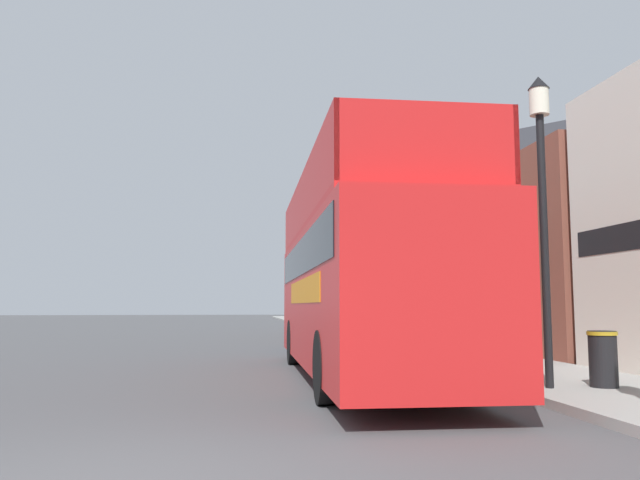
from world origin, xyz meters
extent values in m
plane|color=#4C4C4F|center=(0.00, 21.00, 0.00)|extent=(144.00, 144.00, 0.00)
cube|color=#999993|center=(6.97, 18.00, 0.07)|extent=(3.17, 108.00, 0.14)
cube|color=brown|center=(11.55, 18.75, 2.82)|extent=(6.00, 21.11, 5.64)
pyramid|color=#2D2D33|center=(11.55, 18.75, 7.12)|extent=(6.00, 21.11, 2.95)
cube|color=red|center=(3.45, 6.91, 1.60)|extent=(2.60, 10.67, 2.60)
cube|color=orange|center=(3.44, 6.38, 1.73)|extent=(2.53, 5.89, 0.45)
cube|color=black|center=(3.45, 6.91, 2.40)|extent=(2.61, 9.82, 0.70)
cube|color=red|center=(3.45, 6.91, 2.95)|extent=(2.58, 9.82, 0.10)
cube|color=red|center=(2.28, 6.93, 3.52)|extent=(0.24, 9.77, 1.05)
cube|color=red|center=(4.62, 6.89, 3.52)|extent=(0.24, 9.77, 1.05)
cube|color=red|center=(3.36, 2.06, 3.52)|extent=(2.41, 0.11, 1.05)
cube|color=red|center=(3.52, 11.06, 3.52)|extent=(2.44, 1.53, 1.05)
cylinder|color=black|center=(2.42, 10.22, 0.55)|extent=(0.30, 1.10, 1.09)
cylinder|color=black|center=(4.59, 10.19, 0.55)|extent=(0.30, 1.10, 1.09)
cylinder|color=black|center=(2.31, 3.85, 0.55)|extent=(0.30, 1.10, 1.09)
cylinder|color=black|center=(4.48, 3.81, 0.55)|extent=(0.30, 1.10, 1.09)
cube|color=navy|center=(4.28, 14.49, 0.51)|extent=(1.83, 4.46, 0.65)
cube|color=black|center=(4.28, 14.36, 1.09)|extent=(1.55, 2.16, 0.50)
cylinder|color=black|center=(3.55, 15.89, 0.34)|extent=(0.22, 0.68, 0.68)
cylinder|color=black|center=(5.11, 15.84, 0.34)|extent=(0.22, 0.68, 0.68)
cylinder|color=black|center=(3.46, 13.15, 0.34)|extent=(0.22, 0.68, 0.68)
cylinder|color=black|center=(5.02, 13.10, 0.34)|extent=(0.22, 0.68, 0.68)
cylinder|color=black|center=(5.99, 4.17, 2.39)|extent=(0.13, 0.13, 4.50)
cylinder|color=silver|center=(5.99, 4.17, 4.86)|extent=(0.32, 0.32, 0.45)
cone|color=black|center=(5.99, 4.17, 5.20)|extent=(0.35, 0.35, 0.22)
cylinder|color=black|center=(6.01, 13.67, 2.25)|extent=(0.13, 0.13, 4.21)
cylinder|color=silver|center=(6.01, 13.67, 4.58)|extent=(0.32, 0.32, 0.45)
cone|color=black|center=(6.01, 13.67, 4.91)|extent=(0.35, 0.35, 0.22)
cylinder|color=black|center=(6.07, 23.16, 2.00)|extent=(0.13, 0.13, 3.72)
cylinder|color=silver|center=(6.07, 23.16, 4.09)|extent=(0.32, 0.32, 0.45)
cone|color=black|center=(6.07, 23.16, 4.42)|extent=(0.35, 0.35, 0.22)
cylinder|color=black|center=(6.91, 4.15, 0.59)|extent=(0.44, 0.44, 0.90)
cylinder|color=#B28E1E|center=(6.91, 4.15, 1.00)|extent=(0.48, 0.48, 0.06)
camera|label=1|loc=(0.98, -5.42, 1.46)|focal=35.00mm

